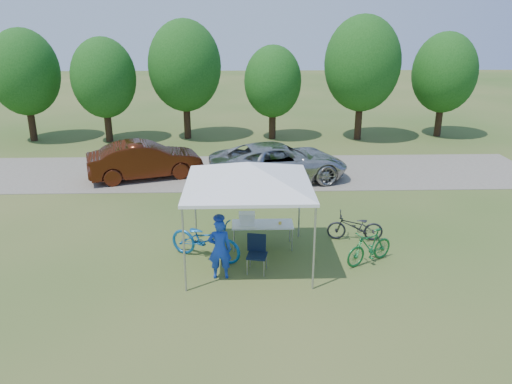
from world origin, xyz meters
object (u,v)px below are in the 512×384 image
at_px(minivan, 279,162).
at_px(sedan, 145,160).
at_px(bike_dark, 355,227).
at_px(folding_chair, 257,250).
at_px(folding_table, 263,225).
at_px(cyclist, 220,249).
at_px(bike_green, 370,247).
at_px(cooler, 247,218).
at_px(bike_blue, 205,240).

height_order(minivan, sedan, minivan).
distance_m(bike_dark, sedan, 9.37).
distance_m(folding_chair, sedan, 8.89).
distance_m(folding_table, bike_dark, 2.72).
relative_size(cyclist, bike_green, 1.02).
height_order(cooler, cyclist, cyclist).
relative_size(bike_blue, sedan, 0.47).
distance_m(bike_blue, bike_dark, 4.36).
bearing_deg(cooler, folding_chair, -80.33).
xyz_separation_m(bike_green, sedan, (-7.15, 7.55, 0.29)).
relative_size(folding_table, bike_blue, 0.81).
bearing_deg(sedan, bike_green, -154.62).
bearing_deg(folding_table, minivan, 81.37).
height_order(cooler, bike_dark, cooler).
bearing_deg(bike_dark, sedan, -124.31).
relative_size(cooler, bike_dark, 0.28).
bearing_deg(cooler, sedan, 121.46).
height_order(cooler, sedan, sedan).
height_order(folding_table, minivan, minivan).
bearing_deg(bike_blue, folding_table, -39.36).
xyz_separation_m(folding_table, bike_dark, (2.69, 0.36, -0.23)).
height_order(folding_chair, cooler, cooler).
height_order(folding_chair, bike_dark, folding_chair).
bearing_deg(bike_dark, folding_table, -75.92).
bearing_deg(folding_chair, sedan, 129.62).
height_order(bike_dark, sedan, sedan).
height_order(cooler, bike_green, cooler).
bearing_deg(folding_chair, bike_blue, 164.78).
xyz_separation_m(folding_chair, sedan, (-4.20, 7.83, 0.19)).
height_order(folding_chair, sedan, sedan).
xyz_separation_m(folding_chair, minivan, (1.11, 7.31, 0.21)).
bearing_deg(folding_table, sedan, 124.17).
distance_m(bike_green, bike_dark, 1.43).
bearing_deg(bike_blue, sedan, 48.66).
bearing_deg(bike_blue, minivan, 6.66).
height_order(folding_table, folding_chair, folding_chair).
distance_m(folding_table, bike_green, 2.96).
xyz_separation_m(bike_dark, minivan, (-1.78, 5.60, 0.35)).
xyz_separation_m(cyclist, bike_dark, (3.81, 2.09, -0.36)).
distance_m(folding_chair, cyclist, 1.02).
height_order(bike_blue, bike_green, bike_blue).
xyz_separation_m(folding_chair, cyclist, (-0.92, -0.38, 0.22)).
relative_size(cyclist, sedan, 0.35).
distance_m(cooler, bike_green, 3.38).
xyz_separation_m(cooler, sedan, (-3.96, 6.48, -0.11)).
relative_size(folding_chair, cooler, 2.11).
bearing_deg(cooler, cyclist, -111.61).
xyz_separation_m(folding_table, sedan, (-4.40, 6.48, 0.10)).
bearing_deg(folding_table, cooler, 180.00).
height_order(bike_blue, sedan, sedan).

